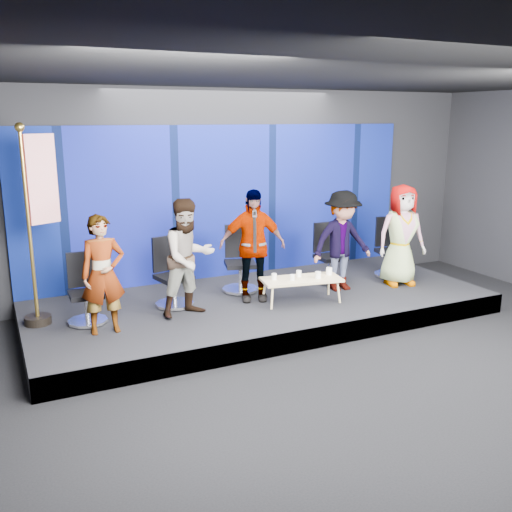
# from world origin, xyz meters

# --- Properties ---
(ground) EXTENTS (10.00, 10.00, 0.00)m
(ground) POSITION_xyz_m (0.00, 0.00, 0.00)
(ground) COLOR black
(ground) RESTS_ON ground
(room_walls) EXTENTS (10.02, 8.02, 3.51)m
(room_walls) POSITION_xyz_m (0.00, 0.00, 2.43)
(room_walls) COLOR black
(room_walls) RESTS_ON ground
(riser) EXTENTS (7.00, 3.00, 0.30)m
(riser) POSITION_xyz_m (0.00, 2.50, 0.15)
(riser) COLOR black
(riser) RESTS_ON ground
(backdrop) EXTENTS (7.00, 0.08, 2.60)m
(backdrop) POSITION_xyz_m (0.00, 3.95, 1.60)
(backdrop) COLOR #071758
(backdrop) RESTS_ON riser
(chair_a) EXTENTS (0.55, 0.55, 0.95)m
(chair_a) POSITION_xyz_m (-2.64, 2.53, 0.61)
(chair_a) COLOR silver
(chair_a) RESTS_ON riser
(panelist_a) EXTENTS (0.57, 0.38, 1.54)m
(panelist_a) POSITION_xyz_m (-2.47, 2.06, 1.07)
(panelist_a) COLOR black
(panelist_a) RESTS_ON riser
(chair_b) EXTENTS (0.68, 0.68, 1.02)m
(chair_b) POSITION_xyz_m (-1.36, 2.72, 0.64)
(chair_b) COLOR silver
(chair_b) RESTS_ON riser
(panelist_b) EXTENTS (0.91, 0.78, 1.66)m
(panelist_b) POSITION_xyz_m (-1.27, 2.23, 1.13)
(panelist_b) COLOR black
(panelist_b) RESTS_ON riser
(chair_c) EXTENTS (0.73, 0.73, 1.05)m
(chair_c) POSITION_xyz_m (-0.16, 2.98, 0.64)
(chair_c) COLOR silver
(chair_c) RESTS_ON riser
(panelist_c) EXTENTS (1.07, 0.68, 1.70)m
(panelist_c) POSITION_xyz_m (-0.17, 2.47, 1.15)
(panelist_c) COLOR black
(panelist_c) RESTS_ON riser
(chair_d) EXTENTS (0.56, 0.56, 0.99)m
(chair_d) POSITION_xyz_m (1.42, 2.82, 0.63)
(chair_d) COLOR silver
(chair_d) RESTS_ON riser
(panelist_d) EXTENTS (1.04, 0.61, 1.61)m
(panelist_d) POSITION_xyz_m (1.33, 2.33, 1.10)
(panelist_d) COLOR black
(panelist_d) RESTS_ON riser
(chair_e) EXTENTS (0.69, 0.69, 1.03)m
(chair_e) POSITION_xyz_m (2.57, 2.65, 0.64)
(chair_e) COLOR silver
(chair_e) RESTS_ON riser
(panelist_e) EXTENTS (0.91, 0.69, 1.67)m
(panelist_e) POSITION_xyz_m (2.39, 2.18, 1.13)
(panelist_e) COLOR black
(panelist_e) RESTS_ON riser
(coffee_table) EXTENTS (1.26, 0.70, 0.37)m
(coffee_table) POSITION_xyz_m (0.44, 2.05, 0.64)
(coffee_table) COLOR tan
(coffee_table) RESTS_ON riser
(mug_a) EXTENTS (0.08, 0.08, 0.09)m
(mug_a) POSITION_xyz_m (0.04, 2.17, 0.71)
(mug_a) COLOR white
(mug_a) RESTS_ON coffee_table
(mug_b) EXTENTS (0.07, 0.07, 0.09)m
(mug_b) POSITION_xyz_m (0.27, 2.02, 0.71)
(mug_b) COLOR white
(mug_b) RESTS_ON coffee_table
(mug_c) EXTENTS (0.08, 0.08, 0.09)m
(mug_c) POSITION_xyz_m (0.45, 2.15, 0.72)
(mug_c) COLOR white
(mug_c) RESTS_ON coffee_table
(mug_d) EXTENTS (0.09, 0.09, 0.10)m
(mug_d) POSITION_xyz_m (0.67, 1.94, 0.72)
(mug_d) COLOR white
(mug_d) RESTS_ON coffee_table
(mug_e) EXTENTS (0.09, 0.09, 0.11)m
(mug_e) POSITION_xyz_m (0.93, 2.05, 0.72)
(mug_e) COLOR white
(mug_e) RESTS_ON coffee_table
(flag_stand) EXTENTS (0.59, 0.37, 2.66)m
(flag_stand) POSITION_xyz_m (-3.12, 2.80, 1.71)
(flag_stand) COLOR black
(flag_stand) RESTS_ON riser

